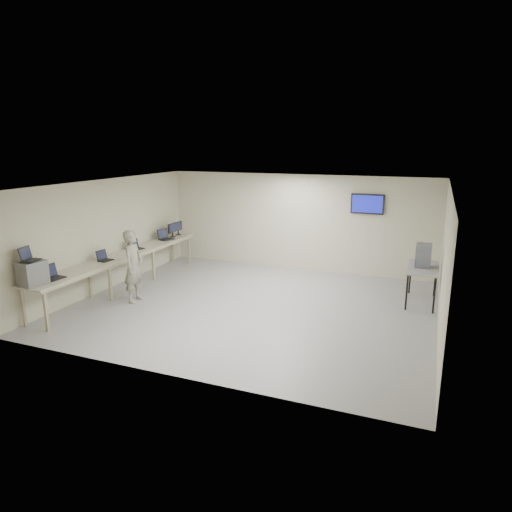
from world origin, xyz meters
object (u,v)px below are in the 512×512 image
at_px(soldier, 134,266).
at_px(side_table, 423,270).
at_px(workbench, 123,258).
at_px(equipment_box, 32,273).

height_order(soldier, side_table, soldier).
bearing_deg(workbench, equipment_box, -91.31).
xyz_separation_m(soldier, side_table, (6.34, 2.38, -0.06)).
bearing_deg(soldier, workbench, 42.28).
relative_size(soldier, side_table, 1.18).
bearing_deg(equipment_box, soldier, 75.98).
bearing_deg(equipment_box, side_table, 41.36).
distance_m(equipment_box, side_table, 8.50).
relative_size(equipment_box, soldier, 0.29).
height_order(equipment_box, soldier, soldier).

